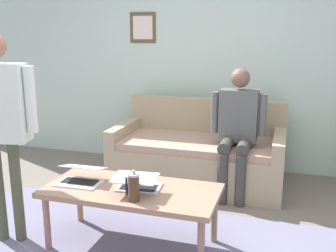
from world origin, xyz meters
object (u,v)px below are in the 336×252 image
Objects in this scene: coffee_table at (132,194)px; person_seated at (237,125)px; couch at (199,155)px; person_standing at (0,113)px; french_press at (134,187)px; laptop_center at (80,177)px; laptop_left at (138,184)px.

person_seated is at bearing -116.43° from coffee_table.
couch is 1.12× the size of person_standing.
french_press is 1.55m from person_seated.
coffee_table is 0.27m from french_press.
person_seated is (-1.05, -1.26, 0.21)m from laptop_center.
coffee_table is 1.15m from person_standing.
person_standing reaches higher than coffee_table.
laptop_left is (0.13, 1.49, 0.22)m from couch.
laptop_left is at bearing 66.01° from person_seated.
person_standing is (0.53, 0.19, 0.52)m from laptop_center.
laptop_center is (0.48, -0.00, -0.00)m from laptop_left.
coffee_table is 0.81× the size of person_standing.
laptop_left is 0.22× the size of person_standing.
person_seated reaches higher than laptop_left.
coffee_table is 0.11m from laptop_left.
person_standing is (1.14, 1.68, 0.73)m from couch.
couch is at bearing -124.23° from person_standing.
french_press is at bearing -179.70° from person_standing.
laptop_left is at bearing 85.19° from couch.
laptop_center is at bearing -19.72° from french_press.
couch is 1.42× the size of person_seated.
person_seated is (-0.52, -1.45, 0.15)m from french_press.
coffee_table is at bearing -62.70° from french_press.
laptop_center is (0.42, 0.01, 0.09)m from coffee_table.
person_standing reaches higher than couch.
couch is 7.98× the size of french_press.
person_standing is at bearing 10.67° from laptop_left.
coffee_table is at bearing -167.99° from person_standing.
laptop_left is 1.40m from person_seated.
couch reaches higher than laptop_center.
person_seated is at bearing -113.99° from laptop_left.
laptop_left is at bearing 168.52° from coffee_table.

